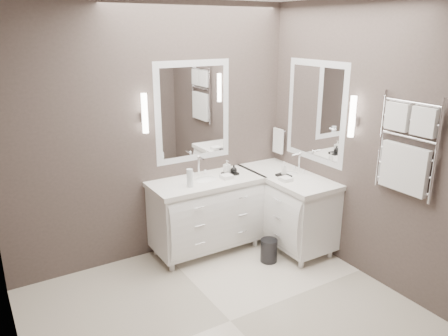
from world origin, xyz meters
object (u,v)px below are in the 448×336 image
vanity_right (286,204)px  towel_ladder (406,152)px  vanity_back (206,210)px  waste_bin (269,250)px

vanity_right → towel_ladder: bearing=-80.2°
vanity_right → towel_ladder: size_ratio=1.38×
vanity_back → vanity_right: (0.88, -0.33, 0.00)m
vanity_right → towel_ladder: towel_ladder is taller
vanity_right → waste_bin: (-0.43, -0.25, -0.36)m
towel_ladder → waste_bin: bearing=121.8°
waste_bin → towel_ladder: bearing=-58.2°
vanity_back → vanity_right: same height
vanity_back → vanity_right: bearing=-20.4°
vanity_right → vanity_back: bearing=159.6°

